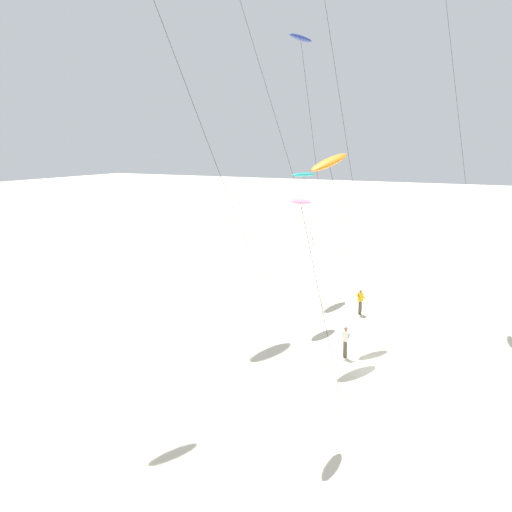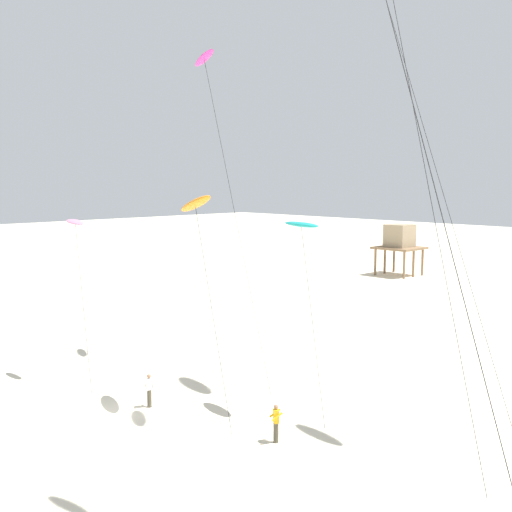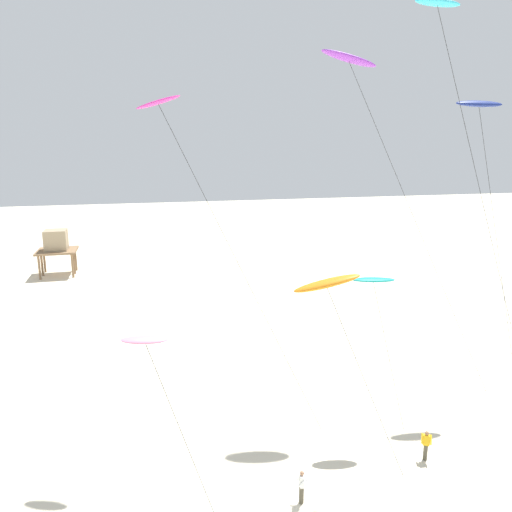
{
  "view_description": "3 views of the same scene",
  "coord_description": "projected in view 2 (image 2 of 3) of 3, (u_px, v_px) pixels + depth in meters",
  "views": [
    {
      "loc": [
        -25.34,
        -5.27,
        11.02
      ],
      "look_at": [
        -0.27,
        7.4,
        5.1
      ],
      "focal_mm": 37.92,
      "sensor_mm": 36.0,
      "label": 1
    },
    {
      "loc": [
        26.8,
        -15.57,
        11.26
      ],
      "look_at": [
        3.05,
        7.39,
        7.32
      ],
      "focal_mm": 46.52,
      "sensor_mm": 36.0,
      "label": 2
    },
    {
      "loc": [
        -6.28,
        -15.39,
        16.11
      ],
      "look_at": [
        0.15,
        9.68,
        10.22
      ],
      "focal_mm": 33.52,
      "sensor_mm": 36.0,
      "label": 3
    }
  ],
  "objects": [
    {
      "name": "kite_orange",
      "position": [
        196.0,
        204.0,
        31.46
      ],
      "size": [
        5.58,
        2.1,
        10.6
      ],
      "color": "orange",
      "rests_on": "ground"
    },
    {
      "name": "kite_flyer_middle",
      "position": [
        149.0,
        390.0,
        32.52
      ],
      "size": [
        0.56,
        0.58,
        1.67
      ],
      "color": "#4C4738",
      "rests_on": "ground"
    },
    {
      "name": "kite_magenta",
      "position": [
        205.0,
        64.0,
        39.68
      ],
      "size": [
        9.66,
        3.32,
        18.83
      ],
      "color": "#D8339E",
      "rests_on": "ground"
    },
    {
      "name": "kite_flyer_nearest",
      "position": [
        276.0,
        422.0,
        28.17
      ],
      "size": [
        0.72,
        0.71,
        1.67
      ],
      "color": "#4C4738",
      "rests_on": "ground"
    },
    {
      "name": "stilt_house",
      "position": [
        399.0,
        240.0,
        75.99
      ],
      "size": [
        4.86,
        4.68,
        5.89
      ],
      "color": "#846647",
      "rests_on": "ground"
    },
    {
      "name": "kite_teal",
      "position": [
        301.0,
        226.0,
        30.79
      ],
      "size": [
        3.42,
        1.31,
        9.22
      ],
      "color": "teal",
      "rests_on": "ground"
    },
    {
      "name": "ground_plane",
      "position": [
        98.0,
        417.0,
        31.21
      ],
      "size": [
        260.0,
        260.0,
        0.0
      ],
      "primitive_type": "plane",
      "color": "beige"
    },
    {
      "name": "kite_pink",
      "position": [
        75.0,
        225.0,
        36.28
      ],
      "size": [
        3.72,
        1.2,
        9.04
      ],
      "color": "pink",
      "rests_on": "ground"
    }
  ]
}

